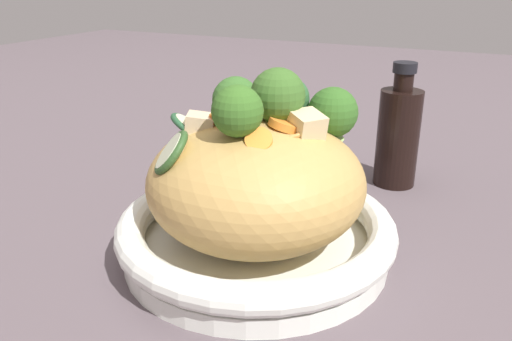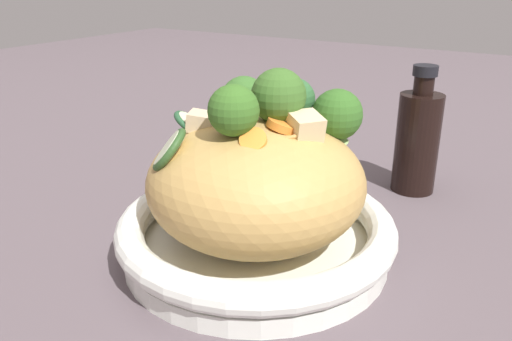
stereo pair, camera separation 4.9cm
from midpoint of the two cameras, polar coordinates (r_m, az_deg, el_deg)
ground_plane at (r=0.53m, az=2.68°, el=-9.25°), size 3.00×3.00×0.00m
serving_bowl at (r=0.52m, az=2.73°, el=-6.97°), size 0.27×0.27×0.05m
noodle_heap at (r=0.49m, az=2.85°, el=-1.34°), size 0.21×0.21×0.13m
broccoli_florets at (r=0.50m, az=5.31°, el=7.13°), size 0.16×0.17×0.08m
carrot_coins at (r=0.48m, az=2.30°, el=4.93°), size 0.12×0.13×0.04m
zucchini_slices at (r=0.48m, az=-5.41°, el=3.45°), size 0.10×0.06×0.04m
chicken_chunks at (r=0.47m, az=3.90°, el=4.87°), size 0.06×0.13×0.03m
soy_sauce_bottle at (r=0.69m, az=19.21°, el=3.18°), size 0.05×0.05×0.16m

